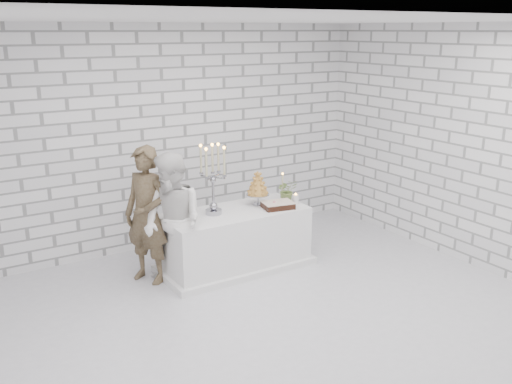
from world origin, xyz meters
name	(u,v)px	position (x,y,z in m)	size (l,w,h in m)	color
ground	(264,315)	(0.00, 0.00, 0.00)	(6.00, 5.00, 0.01)	silver
ceiling	(265,20)	(0.00, 0.00, 3.00)	(6.00, 5.00, 0.01)	white
wall_back	(164,138)	(0.00, 2.50, 1.50)	(6.00, 0.01, 3.00)	white
wall_front	(481,264)	(0.00, -2.50, 1.50)	(6.00, 0.01, 3.00)	white
wall_right	(465,146)	(3.00, 0.00, 1.50)	(0.01, 5.00, 3.00)	white
cake_table	(235,239)	(0.37, 1.26, 0.38)	(1.80, 0.80, 0.75)	white
groom	(147,215)	(-0.69, 1.47, 0.82)	(0.60, 0.39, 1.64)	#473621
bride	(173,222)	(-0.51, 1.13, 0.80)	(0.78, 0.61, 1.60)	white
candelabra	(213,179)	(0.10, 1.29, 1.19)	(0.36, 0.36, 0.88)	#9898A1
croquembouche	(258,188)	(0.75, 1.33, 0.98)	(0.29, 0.29, 0.45)	#A06C2A
chocolate_cake	(278,205)	(0.89, 1.07, 0.79)	(0.37, 0.27, 0.08)	black
pillar_candle	(296,199)	(1.19, 1.11, 0.81)	(0.08, 0.08, 0.12)	white
extra_taper	(282,186)	(1.20, 1.43, 0.91)	(0.06, 0.06, 0.32)	#C4BD8F
flowers	(287,190)	(1.16, 1.26, 0.90)	(0.26, 0.23, 0.29)	#4B6B30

